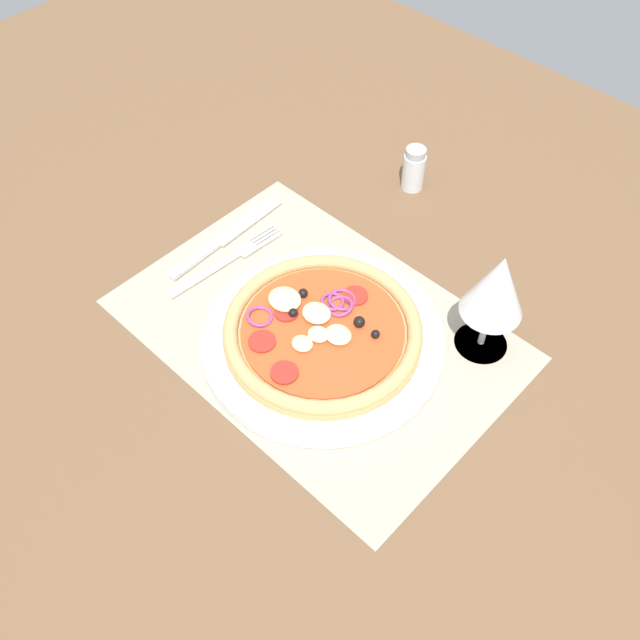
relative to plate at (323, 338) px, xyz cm
name	(u,v)px	position (x,y,z in cm)	size (l,w,h in cm)	color
ground_plane	(317,336)	(-1.91, 0.96, -2.12)	(190.00, 140.00, 2.40)	brown
placemat	(317,329)	(-1.91, 0.96, -0.72)	(46.73, 32.15, 0.40)	#A39984
plate	(323,338)	(0.00, 0.00, 0.00)	(29.26, 29.26, 1.04)	white
pizza	(322,330)	(-0.11, 0.01, 1.61)	(23.78, 23.78, 2.69)	tan
fork	(232,257)	(-18.20, 1.75, -0.30)	(2.70, 18.06, 0.44)	silver
knife	(228,235)	(-21.72, 4.07, -0.27)	(2.60, 20.06, 0.62)	silver
wine_glass	(497,288)	(13.92, 13.08, 9.20)	(7.20, 7.20, 14.90)	silver
pepper_shaker	(414,169)	(-10.34, 29.94, 2.33)	(3.20, 3.20, 6.70)	silver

